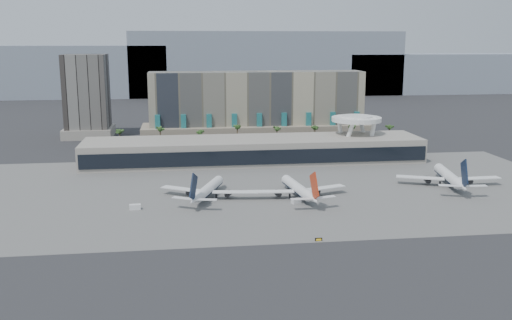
{
  "coord_description": "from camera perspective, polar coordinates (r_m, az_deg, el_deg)",
  "views": [
    {
      "loc": [
        -36.12,
        -171.33,
        60.67
      ],
      "look_at": [
        -8.25,
        40.0,
        15.73
      ],
      "focal_mm": 40.0,
      "sensor_mm": 36.0,
      "label": 1
    }
  ],
  "objects": [
    {
      "name": "ground",
      "position": [
        185.31,
        4.18,
        -7.24
      ],
      "size": [
        900.0,
        900.0,
        0.0
      ],
      "primitive_type": "plane",
      "color": "#232326",
      "rests_on": "ground"
    },
    {
      "name": "apron_pad",
      "position": [
        237.08,
        1.51,
        -2.92
      ],
      "size": [
        260.0,
        130.0,
        0.06
      ],
      "primitive_type": "cube",
      "color": "#5B5B59",
      "rests_on": "ground"
    },
    {
      "name": "mountain_ridge",
      "position": [
        645.25,
        -1.83,
        9.17
      ],
      "size": [
        680.0,
        60.0,
        70.0
      ],
      "color": "gray",
      "rests_on": "ground"
    },
    {
      "name": "hotel",
      "position": [
        351.55,
        0.09,
        4.74
      ],
      "size": [
        140.0,
        30.0,
        42.0
      ],
      "color": "tan",
      "rests_on": "ground"
    },
    {
      "name": "office_tower",
      "position": [
        377.86,
        -16.52,
        5.69
      ],
      "size": [
        30.0,
        30.0,
        52.0
      ],
      "color": "black",
      "rests_on": "ground"
    },
    {
      "name": "terminal",
      "position": [
        288.6,
        -0.19,
        1.09
      ],
      "size": [
        170.0,
        32.5,
        14.5
      ],
      "color": "#9B9589",
      "rests_on": "ground"
    },
    {
      "name": "saucer_structure",
      "position": [
        304.37,
        10.01,
        3.75
      ],
      "size": [
        26.0,
        26.0,
        21.89
      ],
      "color": "white",
      "rests_on": "ground"
    },
    {
      "name": "palm_row",
      "position": [
        323.17,
        0.25,
        2.98
      ],
      "size": [
        157.8,
        2.8,
        13.1
      ],
      "color": "brown",
      "rests_on": "ground"
    },
    {
      "name": "airliner_left",
      "position": [
        223.4,
        -4.84,
        -2.94
      ],
      "size": [
        38.06,
        39.32,
        14.18
      ],
      "rotation": [
        0.0,
        0.0,
        -0.35
      ],
      "color": "white",
      "rests_on": "ground"
    },
    {
      "name": "airliner_centre",
      "position": [
        224.08,
        4.25,
        -2.87
      ],
      "size": [
        40.35,
        41.78,
        14.45
      ],
      "rotation": [
        0.0,
        0.0,
        0.13
      ],
      "color": "white",
      "rests_on": "ground"
    },
    {
      "name": "airliner_right",
      "position": [
        254.77,
        18.77,
        -1.6
      ],
      "size": [
        43.56,
        45.22,
        15.72
      ],
      "rotation": [
        0.0,
        0.0,
        -0.18
      ],
      "color": "white",
      "rests_on": "ground"
    },
    {
      "name": "service_vehicle_a",
      "position": [
        213.2,
        -12.0,
        -4.62
      ],
      "size": [
        4.13,
        2.2,
        1.97
      ],
      "primitive_type": "cube",
      "rotation": [
        0.0,
        0.0,
        0.06
      ],
      "color": "silver",
      "rests_on": "ground"
    },
    {
      "name": "service_vehicle_b",
      "position": [
        216.77,
        4.04,
        -4.13
      ],
      "size": [
        4.03,
        3.23,
        1.81
      ],
      "primitive_type": "cube",
      "rotation": [
        0.0,
        0.0,
        0.4
      ],
      "color": "silver",
      "rests_on": "ground"
    },
    {
      "name": "taxiway_sign",
      "position": [
        178.12,
        6.27,
        -7.91
      ],
      "size": [
        2.26,
        0.39,
        1.02
      ],
      "rotation": [
        0.0,
        0.0,
        0.01
      ],
      "color": "black",
      "rests_on": "ground"
    }
  ]
}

